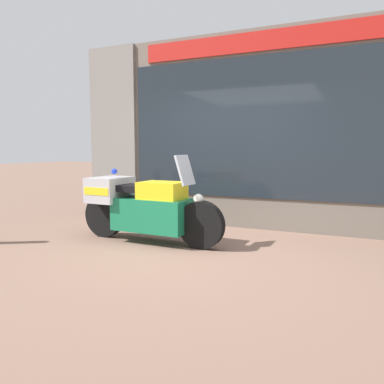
{
  "coord_description": "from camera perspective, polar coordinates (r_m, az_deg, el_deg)",
  "views": [
    {
      "loc": [
        2.02,
        -4.49,
        1.37
      ],
      "look_at": [
        -0.32,
        0.75,
        0.72
      ],
      "focal_mm": 35.0,
      "sensor_mm": 36.0,
      "label": 1
    }
  ],
  "objects": [
    {
      "name": "ground_plane",
      "position": [
        5.11,
        -0.2,
        -9.13
      ],
      "size": [
        60.0,
        60.0,
        0.0
      ],
      "primitive_type": "plane",
      "color": "#7A5B4C"
    },
    {
      "name": "paramedic_motorcycle",
      "position": [
        5.64,
        -7.57,
        -2.01
      ],
      "size": [
        2.35,
        0.69,
        1.3
      ],
      "rotation": [
        0.0,
        0.0,
        -0.03
      ],
      "color": "black",
      "rests_on": "ground"
    },
    {
      "name": "shop_building",
      "position": [
        6.95,
        3.2,
        9.11
      ],
      "size": [
        6.06,
        0.55,
        3.38
      ],
      "color": "#6B6056",
      "rests_on": "ground"
    },
    {
      "name": "window_display",
      "position": [
        6.77,
        10.37,
        -1.5
      ],
      "size": [
        4.57,
        0.3,
        1.85
      ],
      "color": "slate",
      "rests_on": "ground"
    }
  ]
}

